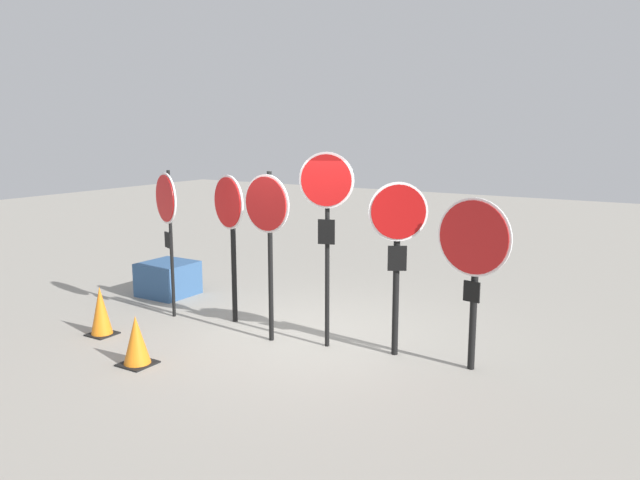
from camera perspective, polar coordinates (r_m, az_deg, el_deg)
The scene contains 10 objects.
ground_plane at distance 8.85m, azimuth -1.10°, elevation -9.00°, with size 40.00×40.00×0.00m, color gray.
stop_sign_0 at distance 9.74m, azimuth -13.84°, elevation 2.82°, with size 0.71×0.34×2.28m.
stop_sign_1 at distance 9.30m, azimuth -8.25°, elevation 1.94°, with size 0.76×0.30×2.23m.
stop_sign_2 at distance 8.37m, azimuth -4.83°, elevation 1.94°, with size 0.78×0.16×2.34m.
stop_sign_3 at distance 8.07m, azimuth 0.61°, elevation 3.33°, with size 0.70×0.25×2.61m.
stop_sign_4 at distance 7.87m, azimuth 7.10°, elevation 0.32°, with size 0.65×0.41×2.26m.
stop_sign_5 at distance 7.57m, azimuth 13.88°, elevation -1.16°, with size 0.93×0.21×2.12m.
traffic_cone_0 at distance 8.15m, azimuth -16.45°, elevation -8.82°, with size 0.40×0.40×0.63m.
traffic_cone_1 at distance 9.42m, azimuth -19.41°, elevation -6.16°, with size 0.36×0.36×0.71m.
storage_crate at distance 11.32m, azimuth -13.73°, elevation -3.46°, with size 0.85×0.84×0.58m.
Camera 1 is at (4.51, -7.03, 2.91)m, focal length 35.00 mm.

